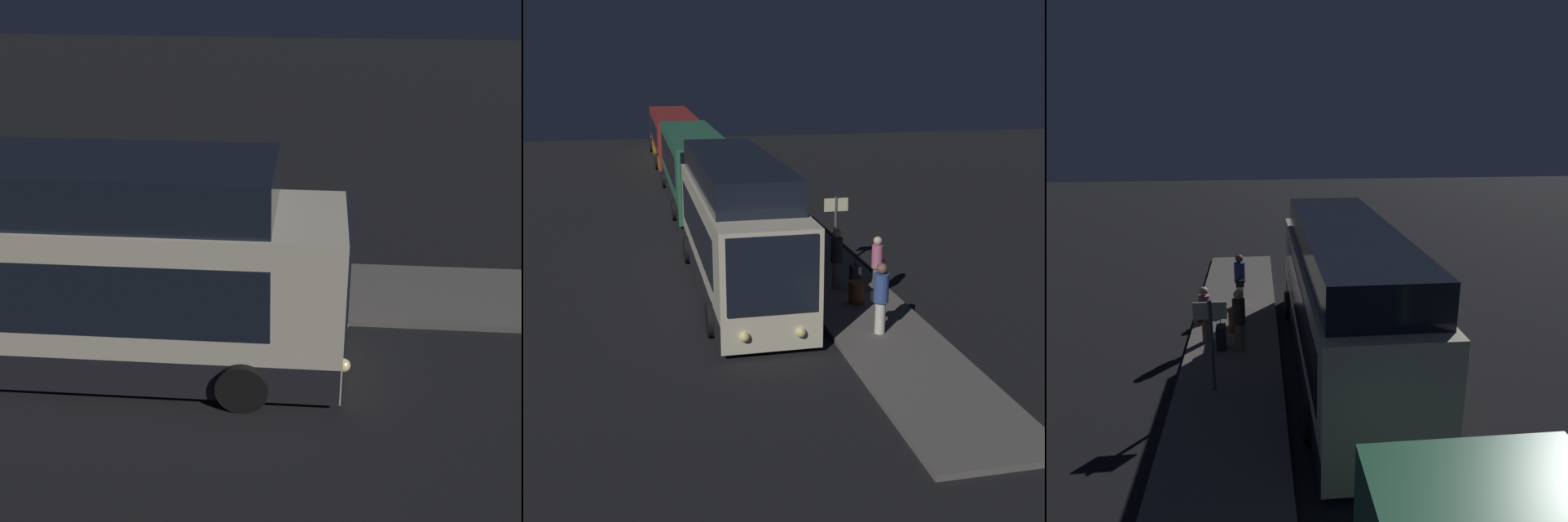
# 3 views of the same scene
# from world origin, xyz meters

# --- Properties ---
(ground) EXTENTS (80.00, 80.00, 0.00)m
(ground) POSITION_xyz_m (0.00, 0.00, 0.00)
(ground) COLOR black
(platform) EXTENTS (20.00, 2.69, 0.13)m
(platform) POSITION_xyz_m (0.00, 2.95, 0.07)
(platform) COLOR #605B56
(platform) RESTS_ON ground
(bus_lead) EXTENTS (10.58, 2.76, 4.00)m
(bus_lead) POSITION_xyz_m (-0.95, -0.08, 1.79)
(bus_lead) COLOR beige
(bus_lead) RESTS_ON ground
(bus_second) EXTENTS (11.95, 2.71, 3.24)m
(bus_second) POSITION_xyz_m (-14.68, -0.08, 1.60)
(bus_second) COLOR #2D704C
(bus_second) RESTS_ON ground
(bus_third) EXTENTS (12.43, 2.86, 2.96)m
(bus_third) POSITION_xyz_m (-28.59, -0.08, 1.47)
(bus_third) COLOR maroon
(bus_third) RESTS_ON ground
(passenger_boarding) EXTENTS (0.57, 0.40, 1.85)m
(passenger_boarding) POSITION_xyz_m (3.69, 2.82, 1.14)
(passenger_boarding) COLOR silver
(passenger_boarding) RESTS_ON platform
(passenger_waiting) EXTENTS (0.55, 0.56, 1.72)m
(passenger_waiting) POSITION_xyz_m (0.72, 3.77, 1.08)
(passenger_waiting) COLOR #6B604C
(passenger_waiting) RESTS_ON platform
(passenger_with_bags) EXTENTS (0.45, 0.45, 1.84)m
(passenger_with_bags) POSITION_xyz_m (0.04, 2.73, 1.15)
(passenger_with_bags) COLOR #6B604C
(passenger_with_bags) RESTS_ON platform
(suitcase) EXTENTS (0.39, 0.26, 0.95)m
(suitcase) POSITION_xyz_m (0.21, 3.27, 0.49)
(suitcase) COLOR black
(suitcase) RESTS_ON platform
(sign_post) EXTENTS (0.10, 0.79, 2.36)m
(sign_post) POSITION_xyz_m (-2.08, 3.31, 1.65)
(sign_post) COLOR #4C4C51
(sign_post) RESTS_ON platform
(trash_bin) EXTENTS (0.44, 0.44, 0.65)m
(trash_bin) POSITION_xyz_m (1.46, 2.91, 0.46)
(trash_bin) COLOR #593319
(trash_bin) RESTS_ON platform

